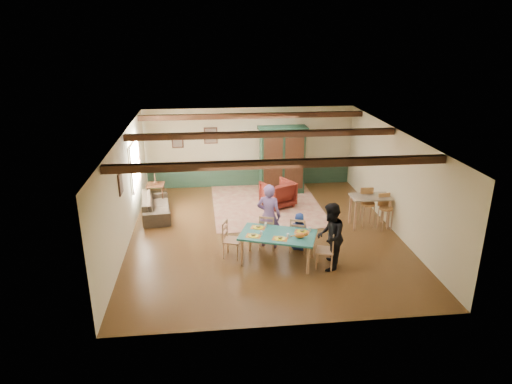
{
  "coord_description": "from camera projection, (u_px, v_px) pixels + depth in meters",
  "views": [
    {
      "loc": [
        -1.41,
        -10.97,
        5.18
      ],
      "look_at": [
        -0.21,
        0.11,
        1.15
      ],
      "focal_mm": 32.0,
      "sensor_mm": 36.0,
      "label": 1
    }
  ],
  "objects": [
    {
      "name": "counter_table",
      "position": [
        369.0,
        211.0,
        12.47
      ],
      "size": [
        1.07,
        0.63,
        0.89
      ],
      "primitive_type": null,
      "rotation": [
        0.0,
        0.0,
        -0.01
      ],
      "color": "tan",
      "rests_on": "floor"
    },
    {
      "name": "bar_stool_left",
      "position": [
        368.0,
        208.0,
        12.45
      ],
      "size": [
        0.39,
        0.43,
        1.06
      ],
      "primitive_type": null,
      "rotation": [
        0.0,
        0.0,
        -0.03
      ],
      "color": "#B77E47",
      "rests_on": "floor"
    },
    {
      "name": "window_left",
      "position": [
        135.0,
        164.0,
        12.87
      ],
      "size": [
        0.06,
        1.6,
        1.3
      ],
      "primitive_type": null,
      "color": "white",
      "rests_on": "wall_left"
    },
    {
      "name": "ceiling_beam_mid",
      "position": [
        263.0,
        134.0,
        11.64
      ],
      "size": [
        6.95,
        0.16,
        0.16
      ],
      "primitive_type": "cube",
      "color": "black",
      "rests_on": "ceiling"
    },
    {
      "name": "place_setting_near_center",
      "position": [
        280.0,
        237.0,
        10.2
      ],
      "size": [
        0.45,
        0.4,
        0.11
      ],
      "primitive_type": null,
      "rotation": [
        0.0,
        0.0,
        -0.35
      ],
      "color": "yellow",
      "rests_on": "dining_table"
    },
    {
      "name": "sofa",
      "position": [
        156.0,
        206.0,
        13.3
      ],
      "size": [
        0.99,
        2.03,
        0.57
      ],
      "primitive_type": "imported",
      "rotation": [
        0.0,
        0.0,
        1.69
      ],
      "color": "#362D22",
      "rests_on": "floor"
    },
    {
      "name": "person_man",
      "position": [
        269.0,
        216.0,
        11.2
      ],
      "size": [
        0.7,
        0.57,
        1.64
      ],
      "primitive_type": "imported",
      "rotation": [
        0.0,
        0.0,
        2.79
      ],
      "color": "#7C5B9C",
      "rests_on": "floor"
    },
    {
      "name": "place_setting_near_left",
      "position": [
        253.0,
        234.0,
        10.34
      ],
      "size": [
        0.45,
        0.4,
        0.11
      ],
      "primitive_type": null,
      "rotation": [
        0.0,
        0.0,
        -0.35
      ],
      "color": "yellow",
      "rests_on": "dining_table"
    },
    {
      "name": "ceiling_beam_back",
      "position": [
        253.0,
        116.0,
        14.07
      ],
      "size": [
        6.95,
        0.16,
        0.16
      ],
      "primitive_type": "cube",
      "color": "black",
      "rests_on": "ceiling"
    },
    {
      "name": "dining_chair_far_left",
      "position": [
        268.0,
        231.0,
        11.26
      ],
      "size": [
        0.52,
        0.53,
        0.9
      ],
      "primitive_type": null,
      "rotation": [
        0.0,
        0.0,
        2.79
      ],
      "color": "#A67753",
      "rests_on": "floor"
    },
    {
      "name": "person_woman",
      "position": [
        330.0,
        237.0,
        10.17
      ],
      "size": [
        0.82,
        0.92,
        1.57
      ],
      "primitive_type": "imported",
      "rotation": [
        0.0,
        0.0,
        -1.92
      ],
      "color": "black",
      "rests_on": "floor"
    },
    {
      "name": "picture_left_wall",
      "position": [
        121.0,
        183.0,
        10.65
      ],
      "size": [
        0.04,
        0.42,
        0.52
      ],
      "primitive_type": null,
      "color": "gray",
      "rests_on": "wall_left"
    },
    {
      "name": "person_child",
      "position": [
        299.0,
        232.0,
        11.15
      ],
      "size": [
        0.54,
        0.44,
        0.95
      ],
      "primitive_type": "imported",
      "rotation": [
        0.0,
        0.0,
        2.79
      ],
      "color": "navy",
      "rests_on": "floor"
    },
    {
      "name": "place_setting_far_left",
      "position": [
        258.0,
        226.0,
        10.77
      ],
      "size": [
        0.45,
        0.4,
        0.11
      ],
      "primitive_type": null,
      "rotation": [
        0.0,
        0.0,
        -0.35
      ],
      "color": "yellow",
      "rests_on": "dining_table"
    },
    {
      "name": "wall_back",
      "position": [
        250.0,
        147.0,
        15.44
      ],
      "size": [
        7.0,
        0.02,
        2.7
      ],
      "primitive_type": "cube",
      "color": "beige",
      "rests_on": "floor"
    },
    {
      "name": "dining_chair_end_right",
      "position": [
        325.0,
        250.0,
        10.31
      ],
      "size": [
        0.53,
        0.52,
        0.9
      ],
      "primitive_type": null,
      "rotation": [
        0.0,
        0.0,
        -1.92
      ],
      "color": "#A67753",
      "rests_on": "floor"
    },
    {
      "name": "bar_stool_right",
      "position": [
        386.0,
        212.0,
        12.25
      ],
      "size": [
        0.4,
        0.43,
        1.0
      ],
      "primitive_type": null,
      "rotation": [
        0.0,
        0.0,
        0.12
      ],
      "color": "#B77E47",
      "rests_on": "floor"
    },
    {
      "name": "wall_left",
      "position": [
        125.0,
        191.0,
        11.34
      ],
      "size": [
        0.02,
        8.0,
        2.7
      ],
      "primitive_type": "cube",
      "color": "beige",
      "rests_on": "floor"
    },
    {
      "name": "wainscot_back",
      "position": [
        250.0,
        173.0,
        15.73
      ],
      "size": [
        6.95,
        0.03,
        0.9
      ],
      "primitive_type": "cube",
      "color": "#203B2B",
      "rests_on": "floor"
    },
    {
      "name": "dining_chair_end_left",
      "position": [
        232.0,
        240.0,
        10.79
      ],
      "size": [
        0.53,
        0.52,
        0.9
      ],
      "primitive_type": null,
      "rotation": [
        0.0,
        0.0,
        1.22
      ],
      "color": "#A67753",
      "rests_on": "floor"
    },
    {
      "name": "place_setting_far_right",
      "position": [
        302.0,
        230.0,
        10.54
      ],
      "size": [
        0.45,
        0.4,
        0.11
      ],
      "primitive_type": null,
      "rotation": [
        0.0,
        0.0,
        -0.35
      ],
      "color": "yellow",
      "rests_on": "dining_table"
    },
    {
      "name": "ceiling_beam_front",
      "position": [
        279.0,
        164.0,
        9.12
      ],
      "size": [
        6.95,
        0.16,
        0.16
      ],
      "primitive_type": "cube",
      "color": "black",
      "rests_on": "ceiling"
    },
    {
      "name": "cat",
      "position": [
        300.0,
        235.0,
        10.23
      ],
      "size": [
        0.37,
        0.24,
        0.17
      ],
      "primitive_type": null,
      "rotation": [
        0.0,
        0.0,
        -0.35
      ],
      "color": "orange",
      "rests_on": "dining_table"
    },
    {
      "name": "ceiling",
      "position": [
        265.0,
        134.0,
        11.24
      ],
      "size": [
        7.0,
        8.0,
        0.02
      ],
      "primitive_type": "cube",
      "color": "silver",
      "rests_on": "wall_back"
    },
    {
      "name": "area_rug",
      "position": [
        266.0,
        205.0,
        14.12
      ],
      "size": [
        3.32,
        3.92,
        0.01
      ],
      "primitive_type": "cube",
      "rotation": [
        0.0,
        0.0,
        0.02
      ],
      "color": "beige",
      "rests_on": "floor"
    },
    {
      "name": "dining_table",
      "position": [
        278.0,
        248.0,
        10.58
      ],
      "size": [
        1.93,
        1.47,
        0.71
      ],
      "primitive_type": null,
      "rotation": [
        0.0,
        0.0,
        -0.35
      ],
      "color": "#206862",
      "rests_on": "floor"
    },
    {
      "name": "dining_chair_far_right",
      "position": [
        298.0,
        234.0,
        11.09
      ],
      "size": [
        0.52,
        0.53,
        0.9
      ],
      "primitive_type": null,
      "rotation": [
        0.0,
        0.0,
        2.79
      ],
      "color": "#A67753",
      "rests_on": "floor"
    },
    {
      "name": "armchair",
      "position": [
        278.0,
        194.0,
        13.93
      ],
      "size": [
        1.16,
        1.17,
        0.8
      ],
      "primitive_type": "imported",
      "rotation": [
        0.0,
        0.0,
        -2.66
      ],
      "color": "#4A110E",
      "rests_on": "floor"
    },
    {
      "name": "armoire",
      "position": [
        282.0,
        160.0,
        14.87
      ],
      "size": [
        1.58,
        0.66,
        2.21
      ],
      "primitive_type": "cube",
      "rotation": [
        0.0,
        0.0,
        0.02
      ],
      "color": "black",
      "rests_on": "floor"
    },
    {
      "name": "table_lamp",
      "position": [
        155.0,
        175.0,
        13.9
      ],
      "size": [
        0.37,
        0.37,
        0.6
      ],
      "primitive_type": null,
      "rotation": [
        0.0,
        0.0,
        -0.12
      ],
      "color": "#D1BA87",
      "rests_on": "end_table"
    },
    {
      "name": "picture_back_a",
      "position": [
        211.0,
        136.0,
        15.12
      ],
      "size": [
        0.45,
        0.04,
        0.55
      ],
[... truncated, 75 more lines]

